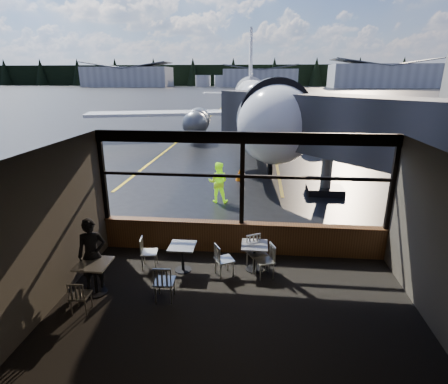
# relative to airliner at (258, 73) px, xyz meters

# --- Properties ---
(ground_plane) EXTENTS (520.00, 520.00, 0.00)m
(ground_plane) POSITION_rel_airliner_xyz_m (-0.21, 100.02, -5.16)
(ground_plane) COLOR black
(ground_plane) RESTS_ON ground
(carpet_floor) EXTENTS (8.00, 6.00, 0.01)m
(carpet_floor) POSITION_rel_airliner_xyz_m (-0.21, -22.98, -5.15)
(carpet_floor) COLOR black
(carpet_floor) RESTS_ON ground
(ceiling) EXTENTS (8.00, 6.00, 0.04)m
(ceiling) POSITION_rel_airliner_xyz_m (-0.21, -22.98, -1.66)
(ceiling) COLOR #38332D
(ceiling) RESTS_ON ground
(wall_left) EXTENTS (0.04, 6.00, 3.50)m
(wall_left) POSITION_rel_airliner_xyz_m (-4.21, -22.98, -3.41)
(wall_left) COLOR #4A443B
(wall_left) RESTS_ON ground
(wall_back) EXTENTS (8.00, 0.04, 3.50)m
(wall_back) POSITION_rel_airliner_xyz_m (-0.21, -25.98, -3.41)
(wall_back) COLOR #4A443B
(wall_back) RESTS_ON ground
(window_sill) EXTENTS (8.00, 0.28, 0.90)m
(window_sill) POSITION_rel_airliner_xyz_m (-0.21, -19.98, -4.71)
(window_sill) COLOR #523019
(window_sill) RESTS_ON ground
(window_header) EXTENTS (8.00, 0.18, 0.30)m
(window_header) POSITION_rel_airliner_xyz_m (-0.21, -19.98, -1.81)
(window_header) COLOR black
(window_header) RESTS_ON ground
(mullion_left) EXTENTS (0.12, 0.12, 2.60)m
(mullion_left) POSITION_rel_airliner_xyz_m (-4.16, -19.98, -2.96)
(mullion_left) COLOR black
(mullion_left) RESTS_ON ground
(mullion_centre) EXTENTS (0.12, 0.12, 2.60)m
(mullion_centre) POSITION_rel_airliner_xyz_m (-0.21, -19.98, -2.96)
(mullion_centre) COLOR black
(mullion_centre) RESTS_ON ground
(mullion_right) EXTENTS (0.12, 0.12, 2.60)m
(mullion_right) POSITION_rel_airliner_xyz_m (3.74, -19.98, -2.96)
(mullion_right) COLOR black
(mullion_right) RESTS_ON ground
(window_transom) EXTENTS (8.00, 0.10, 0.08)m
(window_transom) POSITION_rel_airliner_xyz_m (-0.21, -19.98, -2.86)
(window_transom) COLOR black
(window_transom) RESTS_ON ground
(airliner) EXTENTS (30.55, 35.75, 10.32)m
(airliner) POSITION_rel_airliner_xyz_m (0.00, 0.00, 0.00)
(airliner) COLOR white
(airliner) RESTS_ON ground_plane
(jet_bridge) EXTENTS (9.21, 11.26, 4.91)m
(jet_bridge) POSITION_rel_airliner_xyz_m (3.39, -14.48, -2.70)
(jet_bridge) COLOR #2A2A2C
(jet_bridge) RESTS_ON ground_plane
(cafe_table_near) EXTENTS (0.67, 0.67, 0.74)m
(cafe_table_near) POSITION_rel_airliner_xyz_m (0.18, -20.93, -4.79)
(cafe_table_near) COLOR gray
(cafe_table_near) RESTS_ON carpet_floor
(cafe_table_mid) EXTENTS (0.66, 0.66, 0.73)m
(cafe_table_mid) POSITION_rel_airliner_xyz_m (-1.68, -21.16, -4.80)
(cafe_table_mid) COLOR gray
(cafe_table_mid) RESTS_ON carpet_floor
(cafe_table_left) EXTENTS (0.73, 0.73, 0.80)m
(cafe_table_left) POSITION_rel_airliner_xyz_m (-3.49, -22.37, -4.76)
(cafe_table_left) COLOR gray
(cafe_table_left) RESTS_ON carpet_floor
(chair_near_e) EXTENTS (0.63, 0.63, 0.90)m
(chair_near_e) POSITION_rel_airliner_xyz_m (0.46, -21.25, -4.71)
(chair_near_e) COLOR #BDB8AA
(chair_near_e) RESTS_ON carpet_floor
(chair_near_w) EXTENTS (0.66, 0.66, 0.90)m
(chair_near_w) POSITION_rel_airliner_xyz_m (-0.57, -21.30, -4.71)
(chair_near_w) COLOR beige
(chair_near_w) RESTS_ON carpet_floor
(chair_near_n) EXTENTS (0.70, 0.70, 0.94)m
(chair_near_n) POSITION_rel_airliner_xyz_m (0.25, -20.92, -4.69)
(chair_near_n) COLOR beige
(chair_near_n) RESTS_ON carpet_floor
(chair_mid_s) EXTENTS (0.53, 0.53, 0.92)m
(chair_mid_s) POSITION_rel_airliner_xyz_m (-1.81, -22.45, -4.70)
(chair_mid_s) COLOR #AAA69A
(chair_mid_s) RESTS_ON carpet_floor
(chair_mid_w) EXTENTS (0.54, 0.54, 0.87)m
(chair_mid_w) POSITION_rel_airliner_xyz_m (-2.59, -21.09, -4.72)
(chair_mid_w) COLOR #ABA69A
(chair_mid_w) RESTS_ON carpet_floor
(chair_left_s) EXTENTS (0.46, 0.46, 0.80)m
(chair_left_s) POSITION_rel_airliner_xyz_m (-3.50, -23.06, -4.76)
(chair_left_s) COLOR #B4AEA3
(chair_left_s) RESTS_ON carpet_floor
(passenger) EXTENTS (0.76, 0.63, 1.77)m
(passenger) POSITION_rel_airliner_xyz_m (-3.61, -22.13, -4.27)
(passenger) COLOR black
(passenger) RESTS_ON carpet_floor
(ground_crew) EXTENTS (0.83, 0.66, 1.65)m
(ground_crew) POSITION_rel_airliner_xyz_m (-1.38, -15.71, -4.33)
(ground_crew) COLOR #BFF219
(ground_crew) RESTS_ON ground_plane
(cone_nose) EXTENTS (0.40, 0.40, 0.56)m
(cone_nose) POSITION_rel_airliner_xyz_m (-0.69, -12.53, -4.88)
(cone_nose) COLOR orange
(cone_nose) RESTS_ON ground_plane
(cone_wing) EXTENTS (0.36, 0.36, 0.51)m
(cone_wing) POSITION_rel_airliner_xyz_m (-4.18, 0.12, -4.91)
(cone_wing) COLOR #FF6708
(cone_wing) RESTS_ON ground_plane
(hangar_left) EXTENTS (45.00, 18.00, 11.00)m
(hangar_left) POSITION_rel_airliner_xyz_m (-70.21, 160.02, 0.34)
(hangar_left) COLOR silver
(hangar_left) RESTS_ON ground_plane
(hangar_mid) EXTENTS (38.00, 15.00, 10.00)m
(hangar_mid) POSITION_rel_airliner_xyz_m (-0.21, 165.02, -0.16)
(hangar_mid) COLOR silver
(hangar_mid) RESTS_ON ground_plane
(hangar_right) EXTENTS (50.00, 20.00, 12.00)m
(hangar_right) POSITION_rel_airliner_xyz_m (59.79, 158.02, 0.84)
(hangar_right) COLOR silver
(hangar_right) RESTS_ON ground_plane
(fuel_tank_a) EXTENTS (8.00, 8.00, 6.00)m
(fuel_tank_a) POSITION_rel_airliner_xyz_m (-30.21, 162.02, -2.16)
(fuel_tank_a) COLOR silver
(fuel_tank_a) RESTS_ON ground_plane
(fuel_tank_b) EXTENTS (8.00, 8.00, 6.00)m
(fuel_tank_b) POSITION_rel_airliner_xyz_m (-20.21, 162.02, -2.16)
(fuel_tank_b) COLOR silver
(fuel_tank_b) RESTS_ON ground_plane
(fuel_tank_c) EXTENTS (8.00, 8.00, 6.00)m
(fuel_tank_c) POSITION_rel_airliner_xyz_m (-10.21, 162.02, -2.16)
(fuel_tank_c) COLOR silver
(fuel_tank_c) RESTS_ON ground_plane
(treeline) EXTENTS (360.00, 3.00, 12.00)m
(treeline) POSITION_rel_airliner_xyz_m (-0.21, 190.02, 0.84)
(treeline) COLOR black
(treeline) RESTS_ON ground_plane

